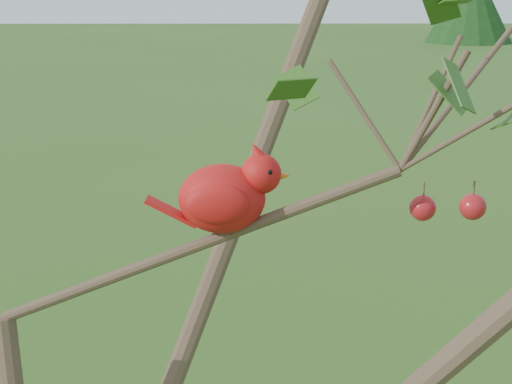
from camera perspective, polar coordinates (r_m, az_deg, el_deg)
crabapple_tree at (r=1.11m, az=-16.73°, el=-3.40°), size 2.35×2.05×2.95m
cardinal at (r=1.15m, az=-2.15°, el=-0.22°), size 0.21×0.11×0.15m
distant_trees at (r=25.37m, az=-10.33°, el=13.03°), size 44.56×11.09×2.98m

